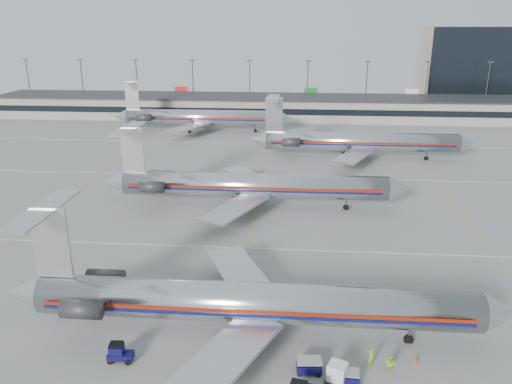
# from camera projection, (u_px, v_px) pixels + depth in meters

# --- Properties ---
(ground) EXTENTS (260.00, 260.00, 0.00)m
(ground) POSITION_uv_depth(u_px,v_px,m) (237.00, 289.00, 52.20)
(ground) COLOR gray
(ground) RESTS_ON ground
(apron_markings) EXTENTS (160.00, 0.15, 0.02)m
(apron_markings) POSITION_uv_depth(u_px,v_px,m) (246.00, 248.00, 61.62)
(apron_markings) COLOR silver
(apron_markings) RESTS_ON ground
(terminal) EXTENTS (162.00, 17.00, 6.25)m
(terminal) POSITION_uv_depth(u_px,v_px,m) (276.00, 107.00, 143.55)
(terminal) COLOR gray
(terminal) RESTS_ON ground
(light_mast_row) EXTENTS (163.60, 0.40, 15.28)m
(light_mast_row) POSITION_uv_depth(u_px,v_px,m) (279.00, 82.00, 155.02)
(light_mast_row) COLOR #38383D
(light_mast_row) RESTS_ON ground
(distant_building) EXTENTS (30.00, 20.00, 25.00)m
(distant_building) POSITION_uv_depth(u_px,v_px,m) (469.00, 66.00, 164.11)
(distant_building) COLOR tan
(distant_building) RESTS_ON ground
(jet_foreground) EXTENTS (44.86, 26.41, 11.74)m
(jet_foreground) POSITION_uv_depth(u_px,v_px,m) (244.00, 301.00, 43.46)
(jet_foreground) COLOR silver
(jet_foreground) RESTS_ON ground
(jet_second_row) EXTENTS (45.84, 26.99, 12.00)m
(jet_second_row) POSITION_uv_depth(u_px,v_px,m) (248.00, 185.00, 74.17)
(jet_second_row) COLOR silver
(jet_second_row) RESTS_ON ground
(jet_third_row) EXTENTS (45.30, 27.86, 12.39)m
(jet_third_row) POSITION_uv_depth(u_px,v_px,m) (356.00, 141.00, 100.63)
(jet_third_row) COLOR silver
(jet_third_row) RESTS_ON ground
(jet_back_row) EXTENTS (45.80, 28.17, 12.52)m
(jet_back_row) POSITION_uv_depth(u_px,v_px,m) (199.00, 117.00, 125.92)
(jet_back_row) COLOR silver
(jet_back_row) RESTS_ON ground
(tug_left) EXTENTS (2.12, 1.16, 1.68)m
(tug_left) POSITION_uv_depth(u_px,v_px,m) (119.00, 353.00, 40.89)
(tug_left) COLOR #0C0A3C
(tug_left) RESTS_ON ground
(cart_inner) EXTENTS (1.90, 1.35, 1.04)m
(cart_inner) POSITION_uv_depth(u_px,v_px,m) (347.00, 377.00, 38.45)
(cart_inner) COLOR #0C0A3C
(cart_inner) RESTS_ON ground
(cart_outer) EXTENTS (2.07, 1.50, 1.13)m
(cart_outer) POSITION_uv_depth(u_px,v_px,m) (309.00, 366.00, 39.64)
(cart_outer) COLOR #0C0A3C
(cart_outer) RESTS_ON ground
(uld_container) EXTENTS (2.04, 1.90, 1.73)m
(uld_container) POSITION_uv_depth(u_px,v_px,m) (337.00, 373.00, 38.35)
(uld_container) COLOR #2D2D30
(uld_container) RESTS_ON ground
(belt_loader) EXTENTS (4.84, 2.24, 2.48)m
(belt_loader) POSITION_uv_depth(u_px,v_px,m) (253.00, 325.00, 44.85)
(belt_loader) COLOR gray
(belt_loader) RESTS_ON ground
(ramp_worker_near) EXTENTS (0.67, 0.66, 1.56)m
(ramp_worker_near) POSITION_uv_depth(u_px,v_px,m) (371.00, 358.00, 40.22)
(ramp_worker_near) COLOR #99BF11
(ramp_worker_near) RESTS_ON ground
(ramp_worker_far) EXTENTS (0.88, 0.78, 1.50)m
(ramp_worker_far) POSITION_uv_depth(u_px,v_px,m) (391.00, 364.00, 39.54)
(ramp_worker_far) COLOR #A9E815
(ramp_worker_far) RESTS_ON ground
(cone_right) EXTENTS (0.46, 0.46, 0.53)m
(cone_right) POSITION_uv_depth(u_px,v_px,m) (416.00, 360.00, 40.83)
(cone_right) COLOR #E43D07
(cone_right) RESTS_ON ground
(cone_left) EXTENTS (0.61, 0.61, 0.68)m
(cone_left) POSITION_uv_depth(u_px,v_px,m) (108.00, 359.00, 40.82)
(cone_left) COLOR #E43D07
(cone_left) RESTS_ON ground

